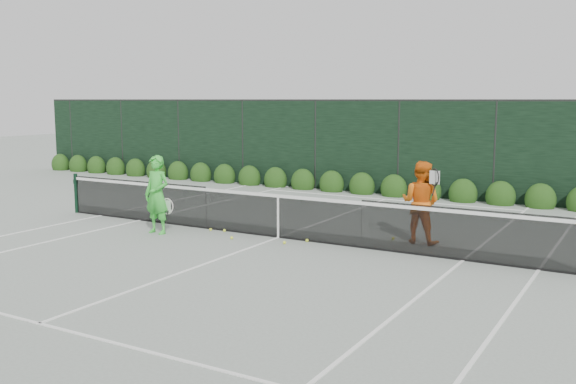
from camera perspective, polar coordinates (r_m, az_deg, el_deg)
The scene contains 8 objects.
ground at distance 14.32m, azimuth -0.87°, elevation -4.09°, with size 80.00×80.00×0.00m, color gray.
tennis_net at distance 14.23m, azimuth -0.96°, elevation -1.99°, with size 12.90×0.10×1.07m.
player_woman at distance 14.95m, azimuth -11.56°, elevation -0.24°, with size 0.68×0.44×1.80m.
player_man at distance 13.95m, azimuth 11.71°, elevation -0.89°, with size 0.93×0.73×1.77m.
court_lines at distance 14.32m, azimuth -0.87°, elevation -4.07°, with size 11.03×23.83×0.01m.
windscreen_fence at distance 11.85m, azimuth -7.63°, elevation 0.69°, with size 32.00×21.07×3.06m.
hedge_row at distance 20.65m, azimuth 9.38°, elevation 0.27°, with size 31.66×0.65×0.94m.
tennis_balls at distance 14.31m, azimuth -1.27°, elevation -3.96°, with size 4.12×1.79×0.07m.
Camera 1 is at (7.20, -12.00, 3.06)m, focal length 40.00 mm.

